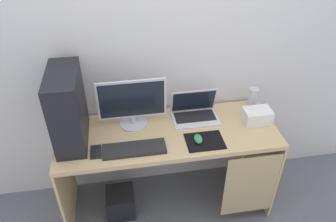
% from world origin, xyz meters
% --- Properties ---
extents(ground_plane, '(8.00, 8.00, 0.00)m').
position_xyz_m(ground_plane, '(0.00, 0.00, 0.00)').
color(ground_plane, slate).
extents(wall_back, '(4.00, 0.05, 2.60)m').
position_xyz_m(wall_back, '(0.00, 0.33, 1.30)').
color(wall_back, silver).
rests_on(wall_back, ground_plane).
extents(desk, '(1.57, 0.58, 0.76)m').
position_xyz_m(desk, '(0.02, -0.01, 0.61)').
color(desk, tan).
rests_on(desk, ground_plane).
extents(pc_tower, '(0.19, 0.44, 0.52)m').
position_xyz_m(pc_tower, '(-0.66, 0.03, 1.02)').
color(pc_tower, black).
rests_on(pc_tower, desk).
extents(monitor, '(0.48, 0.20, 0.37)m').
position_xyz_m(monitor, '(-0.23, 0.12, 0.95)').
color(monitor, '#B7BCC6').
rests_on(monitor, desk).
extents(laptop, '(0.34, 0.22, 0.22)m').
position_xyz_m(laptop, '(0.23, 0.14, 0.81)').
color(laptop, silver).
rests_on(laptop, desk).
extents(speaker, '(0.07, 0.07, 0.19)m').
position_xyz_m(speaker, '(0.69, 0.17, 0.85)').
color(speaker, '#B7BCC6').
rests_on(speaker, desk).
extents(projector, '(0.20, 0.14, 0.10)m').
position_xyz_m(projector, '(0.67, 0.01, 0.81)').
color(projector, white).
rests_on(projector, desk).
extents(keyboard, '(0.42, 0.14, 0.02)m').
position_xyz_m(keyboard, '(-0.25, -0.16, 0.77)').
color(keyboard, '#232326').
rests_on(keyboard, desk).
extents(mousepad, '(0.26, 0.20, 0.00)m').
position_xyz_m(mousepad, '(0.23, -0.15, 0.76)').
color(mousepad, black).
rests_on(mousepad, desk).
extents(mouse_left, '(0.06, 0.10, 0.03)m').
position_xyz_m(mouse_left, '(0.19, -0.14, 0.78)').
color(mouse_left, '#338C4C').
rests_on(mouse_left, mousepad).
extents(cell_phone, '(0.07, 0.13, 0.01)m').
position_xyz_m(cell_phone, '(-0.51, -0.14, 0.77)').
color(cell_phone, black).
rests_on(cell_phone, desk).
extents(subwoofer, '(0.22, 0.22, 0.22)m').
position_xyz_m(subwoofer, '(-0.39, -0.04, 0.11)').
color(subwoofer, black).
rests_on(subwoofer, ground_plane).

